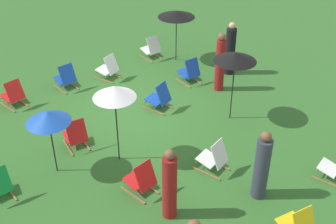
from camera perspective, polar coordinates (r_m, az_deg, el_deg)
The scene contains 19 objects.
ground_plane at distance 12.57m, azimuth -3.91°, elevation 0.14°, with size 40.00×40.00×0.00m, color #2D6026.
deckchair_0 at distance 13.36m, azimuth -19.57°, elevation 2.13°, with size 0.52×0.78×0.83m.
deckchair_1 at distance 13.87m, azimuth 2.83°, elevation 5.27°, with size 0.58×0.82×0.83m.
deckchair_2 at distance 10.64m, azimuth 21.11°, elevation -6.72°, with size 0.58×0.82×0.83m.
deckchair_4 at distance 15.47m, azimuth -2.18°, elevation 8.28°, with size 0.55×0.80×0.83m.
deckchair_5 at distance 14.20m, azimuth -7.81°, elevation 5.67°, with size 0.65×0.85×0.83m.
deckchair_6 at distance 10.24m, azimuth 6.00°, elevation -5.98°, with size 0.58×0.82×0.83m.
deckchair_9 at distance 12.45m, azimuth -1.14°, elevation 1.87°, with size 0.62×0.84×0.83m.
deckchair_10 at distance 9.63m, azimuth -3.53°, elevation -8.78°, with size 0.49×0.77×0.83m.
deckchair_13 at distance 13.86m, azimuth -13.22°, elevation 4.36°, with size 0.52×0.79×0.83m.
deckchair_14 at distance 11.16m, azimuth -11.97°, elevation -2.96°, with size 0.66×0.86×0.83m.
umbrella_0 at distance 9.78m, azimuth -7.03°, elevation 2.61°, with size 0.99×0.99×2.03m.
umbrella_1 at distance 11.44m, azimuth 8.78°, elevation 7.11°, with size 1.12×1.12×2.00m.
umbrella_2 at distance 14.83m, azimuth 1.10°, elevation 12.67°, with size 1.24×1.24×1.79m.
umbrella_3 at distance 9.87m, azimuth -15.41°, elevation -0.63°, with size 0.99×0.99×1.65m.
person_0 at distance 8.83m, azimuth 0.20°, elevation -9.61°, with size 0.31×0.31×1.68m.
person_1 at distance 13.30m, azimuth 6.82°, elevation 6.36°, with size 0.41×0.41×1.86m.
person_2 at distance 14.38m, azimuth 8.12°, elevation 8.03°, with size 0.34×0.34×1.76m.
person_3 at distance 9.48m, azimuth 12.14°, elevation -7.00°, with size 0.46×0.46×1.69m.
Camera 1 is at (6.95, 8.03, 6.72)m, focal length 46.68 mm.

